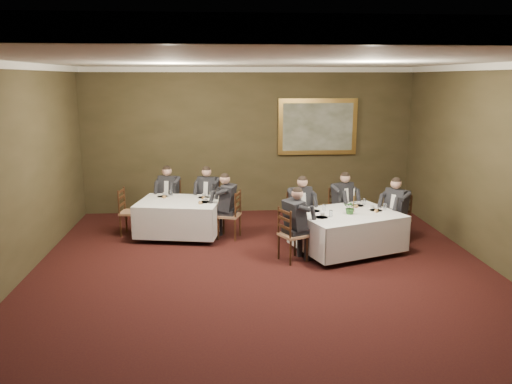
{
  "coord_description": "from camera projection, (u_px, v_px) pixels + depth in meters",
  "views": [
    {
      "loc": [
        -0.75,
        -7.06,
        3.25
      ],
      "look_at": [
        -0.05,
        2.07,
        1.15
      ],
      "focal_mm": 35.0,
      "sensor_mm": 36.0,
      "label": 1
    }
  ],
  "objects": [
    {
      "name": "ceiling",
      "position": [
        271.0,
        59.0,
        6.86
      ],
      "size": [
        8.0,
        10.0,
        0.1
      ],
      "primitive_type": "cube",
      "color": "silver",
      "rests_on": "back_wall"
    },
    {
      "name": "chair_sec_backleft",
      "position": [
        170.0,
        212.0,
        11.3
      ],
      "size": [
        0.55,
        0.54,
        1.0
      ],
      "rotation": [
        0.0,
        0.0,
        2.82
      ],
      "color": "#976C4D",
      "rests_on": "ground"
    },
    {
      "name": "diner_main_endleft",
      "position": [
        293.0,
        233.0,
        8.98
      ],
      "size": [
        0.61,
        0.57,
        1.35
      ],
      "rotation": [
        0.0,
        0.0,
        -1.11
      ],
      "color": "black",
      "rests_on": "chair_main_endleft"
    },
    {
      "name": "diner_sec_backleft",
      "position": [
        170.0,
        202.0,
        11.24
      ],
      "size": [
        0.53,
        0.58,
        1.35
      ],
      "rotation": [
        0.0,
        0.0,
        2.82
      ],
      "color": "black",
      "rests_on": "chair_sec_backleft"
    },
    {
      "name": "table_second",
      "position": [
        180.0,
        215.0,
        10.39
      ],
      "size": [
        1.87,
        1.55,
        0.67
      ],
      "rotation": [
        0.0,
        0.0,
        -0.18
      ],
      "color": "black",
      "rests_on": "ground"
    },
    {
      "name": "chair_sec_endleft",
      "position": [
        131.0,
        222.0,
        10.53
      ],
      "size": [
        0.48,
        0.49,
        1.0
      ],
      "rotation": [
        0.0,
        0.0,
        -1.71
      ],
      "color": "#976C4D",
      "rests_on": "ground"
    },
    {
      "name": "chair_main_backright",
      "position": [
        341.0,
        221.0,
        10.55
      ],
      "size": [
        0.58,
        0.57,
        1.0
      ],
      "rotation": [
        0.0,
        0.0,
        3.6
      ],
      "color": "#976C4D",
      "rests_on": "ground"
    },
    {
      "name": "back_wall",
      "position": [
        249.0,
        141.0,
        12.11
      ],
      "size": [
        8.0,
        0.1,
        3.5
      ],
      "primitive_type": "cube",
      "color": "#342E1A",
      "rests_on": "ground"
    },
    {
      "name": "diner_main_backright",
      "position": [
        341.0,
        211.0,
        10.49
      ],
      "size": [
        0.57,
        0.61,
        1.35
      ],
      "rotation": [
        0.0,
        0.0,
        3.6
      ],
      "color": "black",
      "rests_on": "chair_main_backright"
    },
    {
      "name": "diner_sec_backright",
      "position": [
        209.0,
        203.0,
        11.15
      ],
      "size": [
        0.55,
        0.59,
        1.35
      ],
      "rotation": [
        0.0,
        0.0,
        2.77
      ],
      "color": "black",
      "rests_on": "chair_sec_backright"
    },
    {
      "name": "place_setting_table_second",
      "position": [
        165.0,
        195.0,
        10.73
      ],
      "size": [
        0.33,
        0.31,
        0.14
      ],
      "color": "white",
      "rests_on": "table_second"
    },
    {
      "name": "diner_sec_endright",
      "position": [
        229.0,
        214.0,
        10.27
      ],
      "size": [
        0.58,
        0.53,
        1.35
      ],
      "rotation": [
        0.0,
        0.0,
        1.26
      ],
      "color": "black",
      "rests_on": "chair_sec_endright"
    },
    {
      "name": "painting",
      "position": [
        318.0,
        127.0,
        12.1
      ],
      "size": [
        1.92,
        0.09,
        1.36
      ],
      "color": "gold",
      "rests_on": "back_wall"
    },
    {
      "name": "candlestick",
      "position": [
        354.0,
        203.0,
        9.48
      ],
      "size": [
        0.07,
        0.07,
        0.45
      ],
      "color": "#BE833A",
      "rests_on": "table_main"
    },
    {
      "name": "chair_sec_endright",
      "position": [
        230.0,
        225.0,
        10.32
      ],
      "size": [
        0.53,
        0.55,
        1.0
      ],
      "rotation": [
        0.0,
        0.0,
        1.26
      ],
      "color": "#976C4D",
      "rests_on": "ground"
    },
    {
      "name": "chair_sec_backright",
      "position": [
        209.0,
        213.0,
        11.21
      ],
      "size": [
        0.56,
        0.55,
        1.0
      ],
      "rotation": [
        0.0,
        0.0,
        2.77
      ],
      "color": "#976C4D",
      "rests_on": "ground"
    },
    {
      "name": "place_setting_table_main",
      "position": [
        317.0,
        209.0,
        9.56
      ],
      "size": [
        0.33,
        0.31,
        0.14
      ],
      "color": "white",
      "rests_on": "table_main"
    },
    {
      "name": "diner_main_endright",
      "position": [
        396.0,
        219.0,
        9.92
      ],
      "size": [
        0.62,
        0.6,
        1.35
      ],
      "rotation": [
        0.0,
        0.0,
        2.18
      ],
      "color": "black",
      "rests_on": "chair_main_endright"
    },
    {
      "name": "crown_molding",
      "position": [
        271.0,
        64.0,
        6.87
      ],
      "size": [
        8.0,
        10.0,
        0.12
      ],
      "color": "white",
      "rests_on": "back_wall"
    },
    {
      "name": "chair_main_endright",
      "position": [
        396.0,
        230.0,
        9.98
      ],
      "size": [
        0.6,
        0.6,
        1.0
      ],
      "rotation": [
        0.0,
        0.0,
        2.18
      ],
      "color": "#976C4D",
      "rests_on": "ground"
    },
    {
      "name": "centerpiece",
      "position": [
        351.0,
        207.0,
        9.29
      ],
      "size": [
        0.31,
        0.29,
        0.28
      ],
      "primitive_type": "imported",
      "rotation": [
        0.0,
        0.0,
        -0.37
      ],
      "color": "#2D5926",
      "rests_on": "table_main"
    },
    {
      "name": "diner_main_backleft",
      "position": [
        300.0,
        216.0,
        10.09
      ],
      "size": [
        0.54,
        0.59,
        1.35
      ],
      "rotation": [
        0.0,
        0.0,
        3.48
      ],
      "color": "black",
      "rests_on": "chair_main_backleft"
    },
    {
      "name": "chair_main_backleft",
      "position": [
        299.0,
        227.0,
        10.15
      ],
      "size": [
        0.55,
        0.54,
        1.0
      ],
      "rotation": [
        0.0,
        0.0,
        3.48
      ],
      "color": "#976C4D",
      "rests_on": "ground"
    },
    {
      "name": "table_main",
      "position": [
        347.0,
        229.0,
        9.47
      ],
      "size": [
        2.23,
        1.96,
        0.67
      ],
      "rotation": [
        0.0,
        0.0,
        0.35
      ],
      "color": "black",
      "rests_on": "ground"
    },
    {
      "name": "chair_main_endleft",
      "position": [
        292.0,
        246.0,
        9.03
      ],
      "size": [
        0.57,
        0.58,
        1.0
      ],
      "rotation": [
        0.0,
        0.0,
        -1.11
      ],
      "color": "#976C4D",
      "rests_on": "ground"
    },
    {
      "name": "ground",
      "position": [
        269.0,
        295.0,
        7.64
      ],
      "size": [
        10.0,
        10.0,
        0.0
      ],
      "primitive_type": "plane",
      "color": "black",
      "rests_on": "ground"
    }
  ]
}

